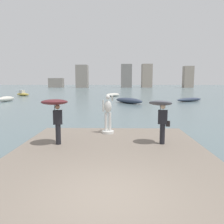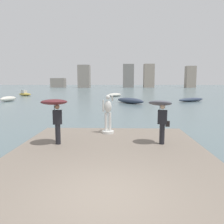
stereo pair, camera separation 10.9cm
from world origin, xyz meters
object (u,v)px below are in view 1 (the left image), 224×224
object	(u,v)px
onlooker_right	(161,110)
statue_white_figure	(108,116)
onlooker_left	(55,108)
boat_rightward	(23,94)
boat_near	(129,101)
boat_far	(189,100)
boat_mid	(6,99)
boat_leftward	(113,95)

from	to	relation	value
onlooker_right	statue_white_figure	bearing A→B (deg)	139.83
onlooker_left	boat_rightward	world-z (taller)	onlooker_left
boat_near	boat_far	bearing A→B (deg)	19.08
boat_mid	boat_near	bearing A→B (deg)	-8.50
onlooker_right	boat_mid	xyz separation A→B (m)	(-19.51, 26.21, -1.46)
onlooker_left	boat_leftward	bearing A→B (deg)	87.38
statue_white_figure	boat_leftward	distance (m)	37.23
boat_near	boat_mid	distance (m)	19.54
onlooker_right	boat_rightward	world-z (taller)	onlooker_right
boat_leftward	statue_white_figure	bearing A→B (deg)	-89.47
onlooker_right	onlooker_left	bearing A→B (deg)	-177.70
boat_far	boat_rightward	size ratio (longest dim) A/B	1.31
onlooker_right	boat_far	bearing A→B (deg)	70.14
statue_white_figure	onlooker_left	distance (m)	3.14
statue_white_figure	boat_far	xyz separation A→B (m)	(12.02, 24.73, -1.01)
boat_leftward	boat_rightward	world-z (taller)	boat_rightward
onlooker_right	boat_far	distance (m)	28.46
statue_white_figure	boat_leftward	xyz separation A→B (m)	(-0.35, 37.21, -0.96)
onlooker_right	boat_leftward	size ratio (longest dim) A/B	0.55
boat_near	boat_rightward	world-z (taller)	boat_rightward
boat_mid	boat_rightward	world-z (taller)	boat_rightward
onlooker_left	boat_mid	world-z (taller)	onlooker_left
boat_mid	boat_far	size ratio (longest dim) A/B	0.69
boat_mid	boat_leftward	distance (m)	21.24
onlooker_left	boat_rightward	distance (m)	45.12
boat_near	boat_rightward	xyz separation A→B (m)	(-22.75, 17.65, 0.02)
boat_near	boat_far	size ratio (longest dim) A/B	1.01
onlooker_right	boat_leftward	distance (m)	39.34
statue_white_figure	onlooker_left	xyz separation A→B (m)	(-2.15, -2.18, 0.68)
onlooker_right	boat_leftward	bearing A→B (deg)	93.96
onlooker_left	boat_mid	distance (m)	30.40
boat_near	boat_rightward	bearing A→B (deg)	142.20
onlooker_left	boat_near	size ratio (longest dim) A/B	0.38
statue_white_figure	boat_far	distance (m)	27.52
boat_leftward	boat_far	bearing A→B (deg)	-45.26
boat_far	statue_white_figure	bearing A→B (deg)	-115.93
boat_mid	boat_leftward	size ratio (longest dim) A/B	0.99
boat_far	boat_rightward	xyz separation A→B (m)	(-32.60, 14.25, 0.12)
onlooker_left	boat_near	world-z (taller)	onlooker_left
boat_mid	boat_far	xyz separation A→B (m)	(29.16, 0.52, -0.11)
onlooker_right	boat_mid	bearing A→B (deg)	126.66
onlooker_left	boat_far	xyz separation A→B (m)	(14.17, 26.91, -1.69)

